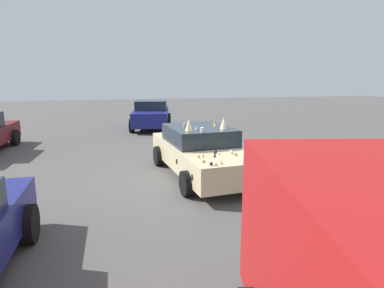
% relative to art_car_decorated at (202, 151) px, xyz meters
% --- Properties ---
extents(ground_plane, '(60.00, 60.00, 0.00)m').
position_rel_art_car_decorated_xyz_m(ground_plane, '(-0.06, -0.01, -0.67)').
color(ground_plane, '#514F4C').
extents(art_car_decorated, '(4.70, 2.45, 1.64)m').
position_rel_art_car_decorated_xyz_m(art_car_decorated, '(0.00, 0.00, 0.00)').
color(art_car_decorated, beige).
rests_on(art_car_decorated, ground).
extents(parked_sedan_row_back_far, '(4.12, 2.43, 1.46)m').
position_rel_art_car_decorated_xyz_m(parked_sedan_row_back_far, '(8.53, 0.62, 0.06)').
color(parked_sedan_row_back_far, navy).
rests_on(parked_sedan_row_back_far, ground).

